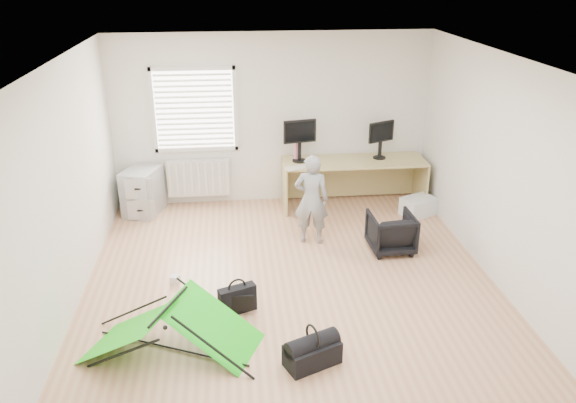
{
  "coord_description": "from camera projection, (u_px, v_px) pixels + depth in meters",
  "views": [
    {
      "loc": [
        -0.67,
        -5.86,
        3.66
      ],
      "look_at": [
        0.0,
        0.4,
        0.95
      ],
      "focal_mm": 35.0,
      "sensor_mm": 36.0,
      "label": 1
    }
  ],
  "objects": [
    {
      "name": "keyboard",
      "position": [
        300.0,
        167.0,
        8.5
      ],
      "size": [
        0.49,
        0.3,
        0.02
      ],
      "primitive_type": "cube",
      "rotation": [
        0.0,
        0.0,
        0.34
      ],
      "color": "beige",
      "rests_on": "desk"
    },
    {
      "name": "white_box",
      "position": [
        175.0,
        279.0,
        6.9
      ],
      "size": [
        0.12,
        0.12,
        0.1
      ],
      "primitive_type": "cube",
      "rotation": [
        0.0,
        0.0,
        -0.32
      ],
      "color": "silver",
      "rests_on": "ground"
    },
    {
      "name": "desk",
      "position": [
        353.0,
        183.0,
        8.97
      ],
      "size": [
        2.25,
        0.72,
        0.77
      ],
      "primitive_type": "cube",
      "rotation": [
        0.0,
        0.0,
        -0.0
      ],
      "color": "tan",
      "rests_on": "ground"
    },
    {
      "name": "radiator",
      "position": [
        199.0,
        178.0,
        9.01
      ],
      "size": [
        1.0,
        0.12,
        0.6
      ],
      "primitive_type": "cube",
      "color": "silver",
      "rests_on": "back_wall"
    },
    {
      "name": "monitor_right",
      "position": [
        380.0,
        145.0,
        8.84
      ],
      "size": [
        0.46,
        0.28,
        0.44
      ],
      "primitive_type": "cube",
      "rotation": [
        0.0,
        0.0,
        0.43
      ],
      "color": "black",
      "rests_on": "desk"
    },
    {
      "name": "ground",
      "position": [
        291.0,
        286.0,
        6.86
      ],
      "size": [
        5.5,
        5.5,
        0.0
      ],
      "primitive_type": "plane",
      "color": "tan",
      "rests_on": "ground"
    },
    {
      "name": "laptop_bag",
      "position": [
        237.0,
        299.0,
        6.29
      ],
      "size": [
        0.44,
        0.27,
        0.32
      ],
      "primitive_type": "cube",
      "rotation": [
        0.0,
        0.0,
        0.37
      ],
      "color": "black",
      "rests_on": "ground"
    },
    {
      "name": "monitor_left",
      "position": [
        300.0,
        146.0,
        8.69
      ],
      "size": [
        0.52,
        0.2,
        0.49
      ],
      "primitive_type": "cube",
      "rotation": [
        0.0,
        0.0,
        0.19
      ],
      "color": "black",
      "rests_on": "desk"
    },
    {
      "name": "storage_crate",
      "position": [
        418.0,
        206.0,
        8.74
      ],
      "size": [
        0.6,
        0.52,
        0.28
      ],
      "primitive_type": "cube",
      "rotation": [
        0.0,
        0.0,
        0.42
      ],
      "color": "white",
      "rests_on": "ground"
    },
    {
      "name": "kite",
      "position": [
        171.0,
        328.0,
        5.63
      ],
      "size": [
        1.85,
        1.39,
        0.53
      ],
      "primitive_type": null,
      "rotation": [
        0.0,
        0.0,
        -0.43
      ],
      "color": "#19CE13",
      "rests_on": "ground"
    },
    {
      "name": "filing_cabinet",
      "position": [
        143.0,
        192.0,
        8.7
      ],
      "size": [
        0.65,
        0.74,
        0.72
      ],
      "primitive_type": "cube",
      "rotation": [
        0.0,
        0.0,
        -0.34
      ],
      "color": "#A9ABAE",
      "rests_on": "ground"
    },
    {
      "name": "back_wall",
      "position": [
        272.0,
        120.0,
        8.84
      ],
      "size": [
        5.0,
        0.02,
        2.7
      ],
      "primitive_type": "cube",
      "color": "silver",
      "rests_on": "ground"
    },
    {
      "name": "tote_bag",
      "position": [
        137.0,
        196.0,
        8.97
      ],
      "size": [
        0.36,
        0.23,
        0.39
      ],
      "primitive_type": "cube",
      "rotation": [
        0.0,
        0.0,
        0.26
      ],
      "color": "#1D8871",
      "rests_on": "ground"
    },
    {
      "name": "window",
      "position": [
        194.0,
        110.0,
        8.61
      ],
      "size": [
        1.2,
        0.06,
        1.2
      ],
      "primitive_type": "cube",
      "color": "silver",
      "rests_on": "back_wall"
    },
    {
      "name": "duffel_bag",
      "position": [
        312.0,
        354.0,
        5.49
      ],
      "size": [
        0.6,
        0.46,
        0.23
      ],
      "primitive_type": "cube",
      "rotation": [
        0.0,
        0.0,
        0.41
      ],
      "color": "black",
      "rests_on": "ground"
    },
    {
      "name": "thermos",
      "position": [
        296.0,
        151.0,
        8.81
      ],
      "size": [
        0.1,
        0.1,
        0.27
      ],
      "primitive_type": "cylinder",
      "rotation": [
        0.0,
        0.0,
        -0.32
      ],
      "color": "#D5778D",
      "rests_on": "desk"
    },
    {
      "name": "office_chair",
      "position": [
        391.0,
        232.0,
        7.6
      ],
      "size": [
        0.6,
        0.62,
        0.54
      ],
      "primitive_type": "imported",
      "rotation": [
        0.0,
        0.0,
        3.18
      ],
      "color": "black",
      "rests_on": "ground"
    },
    {
      "name": "person",
      "position": [
        311.0,
        199.0,
        7.69
      ],
      "size": [
        0.53,
        0.4,
        1.29
      ],
      "primitive_type": "imported",
      "rotation": [
        0.0,
        0.0,
        2.93
      ],
      "color": "gray",
      "rests_on": "ground"
    }
  ]
}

